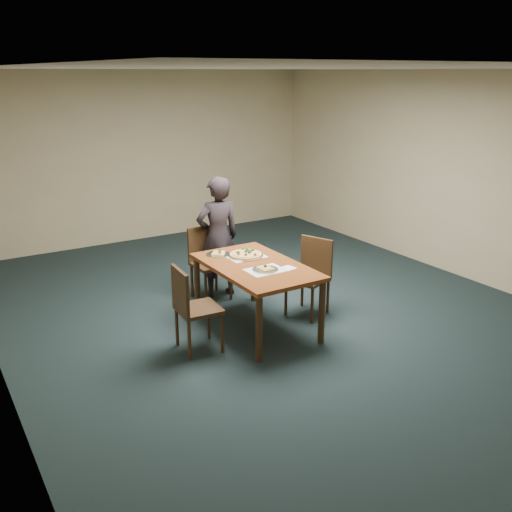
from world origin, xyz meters
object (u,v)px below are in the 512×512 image
diner (218,237)px  slice_plate_near (265,269)px  slice_plate_far (218,254)px  chair_left (191,305)px  dining_table (256,273)px  chair_right (311,272)px  chair_far (208,258)px  pizza_pan (246,254)px

diner → slice_plate_near: diner is taller
slice_plate_near → slice_plate_far: size_ratio=1.00×
chair_left → slice_plate_near: chair_left is taller
dining_table → diner: bearing=84.1°
chair_right → diner: (-0.66, 1.08, 0.26)m
slice_plate_far → chair_far: bearing=75.3°
chair_left → slice_plate_far: 0.98m
chair_far → slice_plate_far: chair_far is taller
pizza_pan → slice_plate_far: bearing=138.1°
chair_left → diner: bearing=-33.9°
diner → slice_plate_far: 0.65m
slice_plate_near → pizza_pan: bearing=82.7°
slice_plate_near → slice_plate_far: (-0.17, 0.74, -0.00)m
chair_right → slice_plate_far: 1.12m
diner → pizza_pan: bearing=90.7°
chair_right → diner: diner is taller
dining_table → chair_right: (0.78, 0.02, -0.14)m
dining_table → diner: diner is taller
chair_far → pizza_pan: chair_far is taller
chair_left → diner: size_ratio=0.59×
pizza_pan → slice_plate_near: pizza_pan is taller
pizza_pan → slice_plate_near: 0.52m
chair_far → slice_plate_far: size_ratio=3.25×
diner → chair_right: bearing=126.4°
pizza_pan → slice_plate_far: 0.32m
diner → slice_plate_far: bearing=67.2°
chair_far → chair_left: 1.50m
dining_table → slice_plate_far: bearing=109.3°
chair_far → diner: size_ratio=0.59×
diner → slice_plate_near: (-0.12, -1.31, -0.01)m
chair_right → slice_plate_far: chair_right is taller
chair_right → pizza_pan: (-0.72, 0.29, 0.26)m
chair_left → diner: (0.97, 1.24, 0.26)m
slice_plate_near → diner: bearing=84.6°
chair_far → chair_left: same height
pizza_pan → slice_plate_far: (-0.24, 0.22, -0.01)m
chair_far → chair_left: bearing=-126.0°
slice_plate_near → slice_plate_far: slice_plate_near is taller
chair_far → chair_left: size_ratio=1.00×
chair_right → chair_left: bearing=-106.2°
chair_left → pizza_pan: bearing=-59.6°
chair_far → chair_right: bearing=-56.4°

